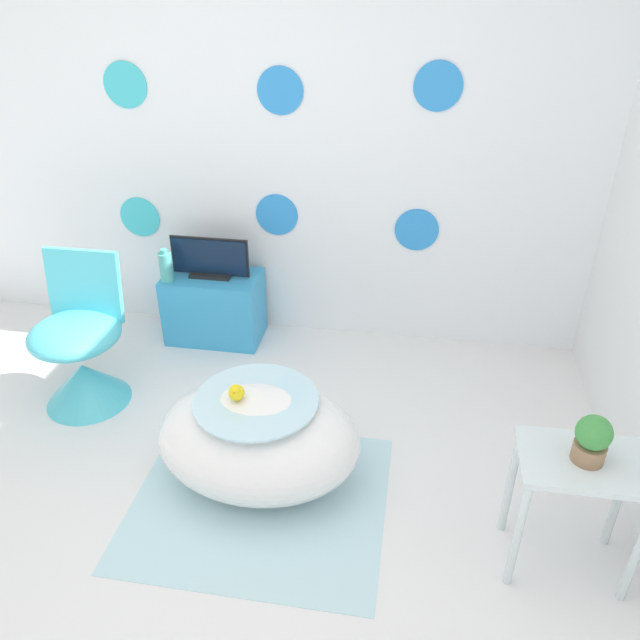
# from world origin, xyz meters

# --- Properties ---
(ground_plane) EXTENTS (12.00, 12.00, 0.00)m
(ground_plane) POSITION_xyz_m (0.00, 0.00, 0.00)
(ground_plane) COLOR white
(wall_back_dotted) EXTENTS (4.68, 0.05, 2.60)m
(wall_back_dotted) POSITION_xyz_m (-0.00, 2.18, 1.30)
(wall_back_dotted) COLOR white
(wall_back_dotted) RESTS_ON ground_plane
(rug) EXTENTS (1.12, 0.99, 0.01)m
(rug) POSITION_xyz_m (0.23, 0.64, 0.00)
(rug) COLOR silver
(rug) RESTS_ON ground_plane
(bathtub) EXTENTS (0.91, 0.66, 0.49)m
(bathtub) POSITION_xyz_m (0.21, 0.77, 0.24)
(bathtub) COLOR white
(bathtub) RESTS_ON ground_plane
(rubber_duck) EXTENTS (0.07, 0.08, 0.08)m
(rubber_duck) POSITION_xyz_m (0.13, 0.74, 0.53)
(rubber_duck) COLOR yellow
(rubber_duck) RESTS_ON bathtub
(chair) EXTENTS (0.47, 0.47, 0.82)m
(chair) POSITION_xyz_m (-0.87, 1.21, 0.28)
(chair) COLOR #4CC6DB
(chair) RESTS_ON ground_plane
(tv_cabinet) EXTENTS (0.58, 0.34, 0.43)m
(tv_cabinet) POSITION_xyz_m (-0.38, 1.96, 0.22)
(tv_cabinet) COLOR #389ED6
(tv_cabinet) RESTS_ON ground_plane
(tv) EXTENTS (0.48, 0.12, 0.25)m
(tv) POSITION_xyz_m (-0.38, 1.96, 0.54)
(tv) COLOR black
(tv) RESTS_ON tv_cabinet
(vase) EXTENTS (0.08, 0.08, 0.21)m
(vase) POSITION_xyz_m (-0.62, 1.85, 0.53)
(vase) COLOR #51B2AD
(vase) RESTS_ON tv_cabinet
(side_table) EXTENTS (0.47, 0.32, 0.55)m
(side_table) POSITION_xyz_m (1.50, 0.53, 0.43)
(side_table) COLOR silver
(side_table) RESTS_ON ground_plane
(potted_plant_left) EXTENTS (0.13, 0.13, 0.19)m
(potted_plant_left) POSITION_xyz_m (1.50, 0.53, 0.65)
(potted_plant_left) COLOR #8C6B4C
(potted_plant_left) RESTS_ON side_table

